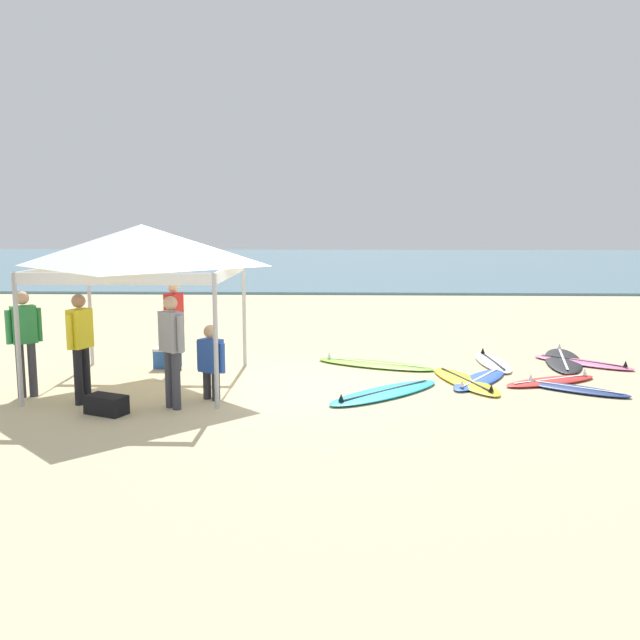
{
  "coord_description": "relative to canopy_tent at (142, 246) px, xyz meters",
  "views": [
    {
      "loc": [
        1.17,
        -11.38,
        2.84
      ],
      "look_at": [
        0.77,
        1.09,
        1.0
      ],
      "focal_mm": 38.54,
      "sensor_mm": 36.0,
      "label": 1
    }
  ],
  "objects": [
    {
      "name": "ground_plane",
      "position": [
        2.21,
        -0.17,
        -2.39
      ],
      "size": [
        80.0,
        80.0,
        0.0
      ],
      "primitive_type": "plane",
      "color": "beige"
    },
    {
      "name": "sea",
      "position": [
        2.21,
        32.15,
        -2.34
      ],
      "size": [
        80.0,
        36.0,
        0.1
      ],
      "primitive_type": "cube",
      "color": "#568499",
      "rests_on": "ground"
    },
    {
      "name": "canopy_tent",
      "position": [
        0.0,
        0.0,
        0.0
      ],
      "size": [
        3.13,
        3.13,
        2.75
      ],
      "color": "#B7B7BC",
      "rests_on": "ground"
    },
    {
      "name": "surfboard_cyan",
      "position": [
        4.1,
        -0.62,
        -2.35
      ],
      "size": [
        2.21,
        2.16,
        0.19
      ],
      "color": "#23B2CC",
      "rests_on": "ground"
    },
    {
      "name": "surfboard_black",
      "position": [
        7.83,
        2.09,
        -2.35
      ],
      "size": [
        1.26,
        2.65,
        0.19
      ],
      "color": "black",
      "rests_on": "ground"
    },
    {
      "name": "surfboard_yellow",
      "position": [
        5.55,
        0.21,
        -2.35
      ],
      "size": [
        1.22,
        2.26,
        0.19
      ],
      "color": "yellow",
      "rests_on": "ground"
    },
    {
      "name": "surfboard_white",
      "position": [
        6.37,
        1.82,
        -2.35
      ],
      "size": [
        0.62,
        1.93,
        0.19
      ],
      "color": "white",
      "rests_on": "ground"
    },
    {
      "name": "surfboard_red",
      "position": [
        7.06,
        0.28,
        -2.35
      ],
      "size": [
        1.93,
        1.29,
        0.19
      ],
      "color": "red",
      "rests_on": "ground"
    },
    {
      "name": "surfboard_lime",
      "position": [
        4.03,
        1.59,
        -2.35
      ],
      "size": [
        2.45,
        1.56,
        0.19
      ],
      "color": "#7AD12D",
      "rests_on": "ground"
    },
    {
      "name": "surfboard_navy",
      "position": [
        7.26,
        -0.26,
        -2.35
      ],
      "size": [
        1.76,
        1.43,
        0.19
      ],
      "color": "navy",
      "rests_on": "ground"
    },
    {
      "name": "surfboard_blue",
      "position": [
        5.82,
        0.34,
        -2.35
      ],
      "size": [
        1.52,
        1.96,
        0.19
      ],
      "color": "blue",
      "rests_on": "ground"
    },
    {
      "name": "surfboard_pink",
      "position": [
        8.15,
        1.87,
        -2.35
      ],
      "size": [
        1.86,
        1.71,
        0.19
      ],
      "color": "pink",
      "rests_on": "ground"
    },
    {
      "name": "person_red",
      "position": [
        0.27,
        0.96,
        -1.4
      ],
      "size": [
        0.31,
        0.53,
        1.71
      ],
      "color": "#2D2D33",
      "rests_on": "ground"
    },
    {
      "name": "person_yellow",
      "position": [
        -0.62,
        -1.3,
        -1.4
      ],
      "size": [
        0.33,
        0.52,
        1.71
      ],
      "color": "black",
      "rests_on": "ground"
    },
    {
      "name": "person_grey",
      "position": [
        0.85,
        -1.54,
        -1.4
      ],
      "size": [
        0.43,
        0.4,
        1.71
      ],
      "color": "#383842",
      "rests_on": "ground"
    },
    {
      "name": "person_green",
      "position": [
        -1.66,
        -0.95,
        -1.4
      ],
      "size": [
        0.45,
        0.39,
        1.71
      ],
      "color": "#383842",
      "rests_on": "ground"
    },
    {
      "name": "person_blue",
      "position": [
        1.33,
        -1.01,
        -1.73
      ],
      "size": [
        0.49,
        0.37,
        1.2
      ],
      "color": "#2D2D33",
      "rests_on": "ground"
    },
    {
      "name": "gear_bag_near_tent",
      "position": [
        -0.06,
        -1.87,
        -2.25
      ],
      "size": [
        0.68,
        0.53,
        0.28
      ],
      "primitive_type": "cube",
      "rotation": [
        0.0,
        0.0,
        2.73
      ],
      "color": "black",
      "rests_on": "ground"
    },
    {
      "name": "cooler_box",
      "position": [
        0.04,
        1.31,
        -2.19
      ],
      "size": [
        0.5,
        0.36,
        0.39
      ],
      "color": "#2D60B7",
      "rests_on": "ground"
    }
  ]
}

